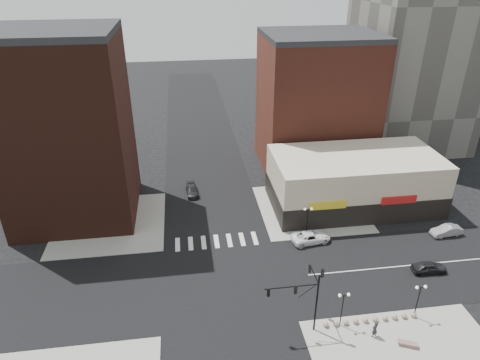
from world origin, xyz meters
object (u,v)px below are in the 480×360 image
object	(u,v)px
street_lamp_se_a	(343,301)
dark_sedan_east	(429,267)
silver_sedan	(446,231)
stone_bench	(408,344)
street_lamp_ne	(308,214)
white_suv	(311,237)
street_lamp_se_b	(420,293)
traffic_signal	(307,291)
dark_sedan_north	(192,191)
pedestrian	(375,329)

from	to	relation	value
street_lamp_se_a	dark_sedan_east	size ratio (longest dim) A/B	1.02
silver_sedan	stone_bench	xyz separation A→B (m)	(-14.10, -16.82, -0.34)
street_lamp_ne	white_suv	xyz separation A→B (m)	(0.15, -1.56, -2.57)
silver_sedan	stone_bench	bearing A→B (deg)	-45.14
street_lamp_se_a	dark_sedan_east	xyz separation A→B (m)	(13.33, 6.61, -2.60)
street_lamp_se_b	dark_sedan_east	world-z (taller)	street_lamp_se_b
street_lamp_se_a	traffic_signal	bearing A→B (deg)	177.43
street_lamp_se_a	dark_sedan_north	bearing A→B (deg)	115.11
traffic_signal	dark_sedan_north	world-z (taller)	traffic_signal
traffic_signal	stone_bench	world-z (taller)	traffic_signal
traffic_signal	pedestrian	xyz separation A→B (m)	(6.56, -2.03, -3.90)
street_lamp_ne	dark_sedan_north	size ratio (longest dim) A/B	0.96
street_lamp_se_b	dark_sedan_north	bearing A→B (deg)	126.55
silver_sedan	pedestrian	size ratio (longest dim) A/B	2.24
street_lamp_ne	silver_sedan	size ratio (longest dim) A/B	0.99
street_lamp_ne	white_suv	size ratio (longest dim) A/B	0.81
street_lamp_se_b	dark_sedan_north	size ratio (longest dim) A/B	0.96
dark_sedan_east	stone_bench	size ratio (longest dim) A/B	2.11
stone_bench	dark_sedan_east	bearing A→B (deg)	76.24
street_lamp_ne	pedestrian	world-z (taller)	street_lamp_ne
street_lamp_ne	silver_sedan	xyz separation A→B (m)	(18.64, -2.61, -2.60)
dark_sedan_east	silver_sedan	world-z (taller)	silver_sedan
street_lamp_se_a	white_suv	size ratio (longest dim) A/B	0.81
white_suv	silver_sedan	size ratio (longest dim) A/B	1.22
white_suv	pedestrian	world-z (taller)	pedestrian
street_lamp_se_a	pedestrian	size ratio (longest dim) A/B	2.21
street_lamp_se_b	street_lamp_ne	xyz separation A→B (m)	(-7.00, 16.00, 0.00)
white_suv	dark_sedan_east	size ratio (longest dim) A/B	1.27
pedestrian	dark_sedan_east	bearing A→B (deg)	-165.29
traffic_signal	stone_bench	size ratio (longest dim) A/B	4.04
street_lamp_se_a	street_lamp_ne	distance (m)	16.03
dark_sedan_east	pedestrian	xyz separation A→B (m)	(-10.53, -8.47, 0.37)
street_lamp_se_a	stone_bench	bearing A→B (deg)	-31.74
traffic_signal	pedestrian	size ratio (longest dim) A/B	4.13
street_lamp_ne	street_lamp_se_a	bearing A→B (deg)	-93.58
street_lamp_se_a	pedestrian	xyz separation A→B (m)	(2.80, -1.86, -2.23)
white_suv	street_lamp_se_a	bearing A→B (deg)	167.72
street_lamp_se_a	street_lamp_ne	size ratio (longest dim) A/B	1.00
dark_sedan_north	stone_bench	xyz separation A→B (m)	(19.29, -32.77, -0.28)
street_lamp_se_b	stone_bench	world-z (taller)	street_lamp_se_b
silver_sedan	street_lamp_ne	bearing A→B (deg)	-103.13
dark_sedan_north	pedestrian	xyz separation A→B (m)	(16.55, -31.20, 0.43)
street_lamp_se_a	street_lamp_ne	bearing A→B (deg)	86.42
silver_sedan	stone_bench	world-z (taller)	silver_sedan
dark_sedan_east	silver_sedan	size ratio (longest dim) A/B	0.96
street_lamp_ne	stone_bench	distance (m)	20.17
dark_sedan_north	traffic_signal	bearing A→B (deg)	-75.37
traffic_signal	pedestrian	world-z (taller)	traffic_signal
silver_sedan	dark_sedan_north	xyz separation A→B (m)	(-33.39, 15.95, -0.07)
dark_sedan_east	silver_sedan	xyz separation A→B (m)	(6.31, 6.79, 0.00)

